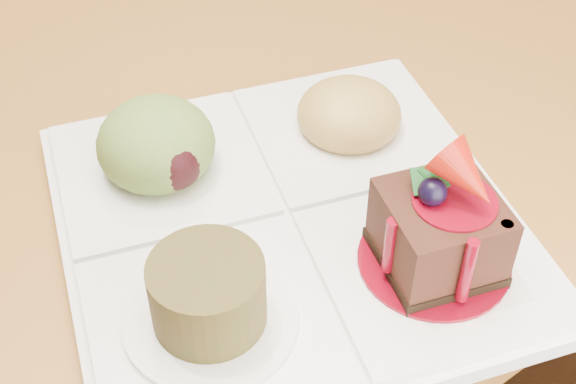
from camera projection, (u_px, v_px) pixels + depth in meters
ground at (120, 241)px, 1.54m from camera, size 6.00×6.00×0.00m
sampler_plate at (283, 202)px, 0.51m from camera, size 0.36×0.36×0.11m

